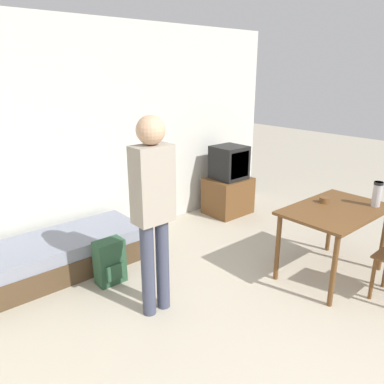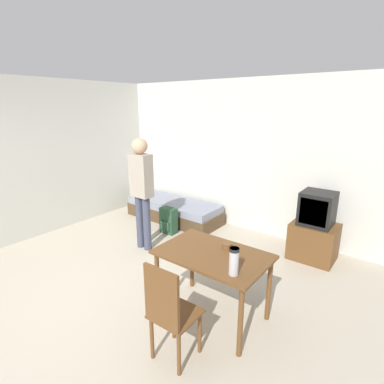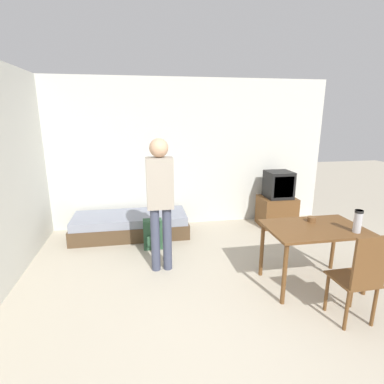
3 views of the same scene
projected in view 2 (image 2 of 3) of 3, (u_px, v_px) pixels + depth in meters
The scene contains 11 objects.
ground_plane at pixel (63, 316), 3.32m from camera, with size 20.00×20.00×0.00m, color #B2A893.
wall_back at pixel (228, 155), 5.60m from camera, with size 5.65×0.06×2.70m.
wall_left at pixel (72, 155), 5.63m from camera, with size 0.06×4.44×2.70m.
daybed at pixel (174, 210), 6.08m from camera, with size 1.98×0.76×0.39m.
tv at pixel (315, 230), 4.45m from camera, with size 0.64×0.53×1.05m.
dining_table at pixel (213, 262), 3.15m from camera, with size 1.15×0.75×0.76m.
wooden_chair at pixel (169, 310), 2.58m from camera, with size 0.40×0.40×0.99m.
person_standing at pixel (142, 186), 4.62m from camera, with size 0.34×0.24×1.78m.
thermos_flask at pixel (234, 260), 2.69m from camera, with size 0.09×0.09×0.26m.
mate_bowl at pixel (227, 246), 3.21m from camera, with size 0.10×0.10×0.06m.
backpack at pixel (168, 221), 5.42m from camera, with size 0.29×0.21×0.47m.
Camera 2 is at (2.85, -1.36, 2.25)m, focal length 28.00 mm.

